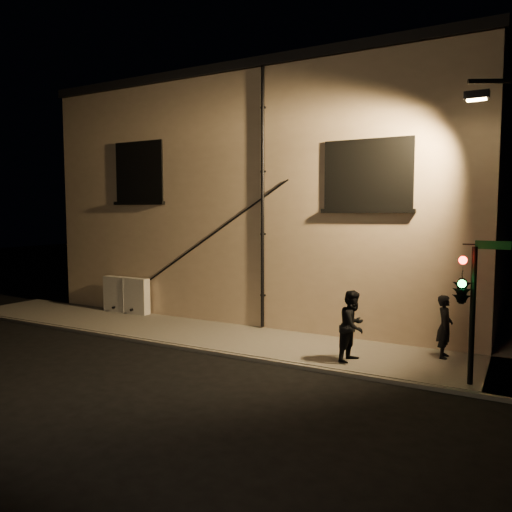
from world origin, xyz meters
The scene contains 7 objects.
ground centered at (0.00, 0.00, 0.00)m, with size 90.00×90.00×0.00m, color black.
sidewalk centered at (1.22, 4.39, 0.06)m, with size 21.00×16.00×0.12m.
building centered at (-3.00, 8.99, 4.40)m, with size 16.20×12.23×8.80m.
utility_cabinet centered at (-7.51, 2.70, 0.79)m, with size 2.04×0.34×1.34m, color silver.
pedestrian_a centered at (3.92, 2.25, 0.94)m, with size 0.60×0.39×1.64m, color black.
pedestrian_b centered at (1.92, 0.82, 1.03)m, with size 0.88×0.69×1.82m, color black.
traffic_signal centered at (4.53, 0.29, 2.25)m, with size 1.20×1.86×3.18m.
Camera 1 is at (5.74, -11.27, 3.90)m, focal length 35.00 mm.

